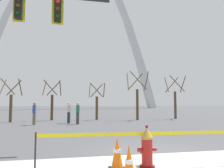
{
  "coord_description": "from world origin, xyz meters",
  "views": [
    {
      "loc": [
        -2.82,
        -6.78,
        1.52
      ],
      "look_at": [
        -0.24,
        5.0,
        2.5
      ],
      "focal_mm": 37.95,
      "sensor_mm": 36.0,
      "label": 1
    }
  ],
  "objects": [
    {
      "name": "tree_center_left",
      "position": [
        0.5,
        14.91,
        1.49
      ],
      "size": [
        1.57,
        1.58,
        3.36
      ],
      "color": "brown",
      "rests_on": "ground"
    },
    {
      "name": "tree_left_mid",
      "position": [
        -3.52,
        15.19,
        1.59
      ],
      "size": [
        1.66,
        1.67,
        3.58
      ],
      "color": "#473323",
      "rests_on": "ground"
    },
    {
      "name": "pedestrian_standing_center",
      "position": [
        -1.55,
        10.64,
        0.82
      ],
      "size": [
        0.23,
        0.36,
        1.59
      ],
      "color": "#38383D",
      "rests_on": "ground"
    },
    {
      "name": "pedestrian_walking_left",
      "position": [
        -4.57,
        10.74,
        0.82
      ],
      "size": [
        0.23,
        0.36,
        1.59
      ],
      "color": "brown",
      "rests_on": "ground"
    },
    {
      "name": "tree_far_left",
      "position": [
        -6.68,
        13.58,
        1.55
      ],
      "size": [
        1.62,
        1.63,
        3.48
      ],
      "color": "brown",
      "rests_on": "ground"
    },
    {
      "name": "fire_hydrant",
      "position": [
        -0.78,
        -1.36,
        0.47
      ],
      "size": [
        0.46,
        0.48,
        0.99
      ],
      "color": "#5E0F0D",
      "rests_on": "ground"
    },
    {
      "name": "tree_right_mid",
      "position": [
        8.3,
        14.76,
        1.87
      ],
      "size": [
        1.94,
        1.95,
        4.21
      ],
      "color": "brown",
      "rests_on": "ground"
    },
    {
      "name": "caution_tape_barrier",
      "position": [
        -0.64,
        -1.31,
        0.6
      ],
      "size": [
        5.45,
        0.41,
        0.87
      ],
      "color": "#232326",
      "rests_on": "ground"
    },
    {
      "name": "ground_plane",
      "position": [
        0.0,
        0.0,
        0.0
      ],
      "size": [
        240.0,
        240.0,
        0.0
      ],
      "primitive_type": "plane",
      "color": "#474749"
    },
    {
      "name": "traffic_cone_by_hydrant",
      "position": [
        -1.52,
        -2.35,
        0.36
      ],
      "size": [
        0.36,
        0.36,
        0.73
      ],
      "color": "black",
      "rests_on": "ground"
    },
    {
      "name": "pedestrian_walking_right",
      "position": [
        -2.15,
        11.62,
        0.82
      ],
      "size": [
        0.26,
        0.37,
        1.59
      ],
      "color": "#232847",
      "rests_on": "ground"
    },
    {
      "name": "monument_arch",
      "position": [
        -0.0,
        64.97,
        23.29
      ],
      "size": [
        54.35,
        2.17,
        53.17
      ],
      "color": "silver",
      "rests_on": "ground"
    },
    {
      "name": "traffic_cone_mid_sidewalk",
      "position": [
        -1.5,
        -1.33,
        0.36
      ],
      "size": [
        0.36,
        0.36,
        0.73
      ],
      "color": "black",
      "rests_on": "ground"
    },
    {
      "name": "tree_center_right",
      "position": [
        4.08,
        13.87,
        1.95
      ],
      "size": [
        2.02,
        2.03,
        4.39
      ],
      "color": "brown",
      "rests_on": "ground"
    }
  ]
}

